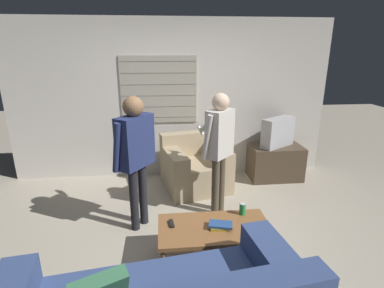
{
  "coord_description": "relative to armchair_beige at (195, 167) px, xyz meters",
  "views": [
    {
      "loc": [
        -0.15,
        -2.85,
        2.09
      ],
      "look_at": [
        0.19,
        0.52,
        1.0
      ],
      "focal_mm": 28.0,
      "sensor_mm": 36.0,
      "label": 1
    }
  ],
  "objects": [
    {
      "name": "tv_stand",
      "position": [
        1.37,
        0.2,
        -0.05
      ],
      "size": [
        0.84,
        0.52,
        0.56
      ],
      "color": "#4C3D2D",
      "rests_on": "ground_plane"
    },
    {
      "name": "ground_plane",
      "position": [
        -0.32,
        -1.43,
        -0.33
      ],
      "size": [
        16.0,
        16.0,
        0.0
      ],
      "primitive_type": "plane",
      "color": "#B2A893"
    },
    {
      "name": "armchair_beige",
      "position": [
        0.0,
        0.0,
        0.0
      ],
      "size": [
        1.09,
        1.05,
        0.81
      ],
      "rotation": [
        0.0,
        0.0,
        3.36
      ],
      "color": "tan",
      "rests_on": "ground_plane"
    },
    {
      "name": "person_right_standing",
      "position": [
        0.21,
        -0.79,
        0.66
      ],
      "size": [
        0.45,
        0.71,
        1.58
      ],
      "rotation": [
        0.0,
        0.0,
        0.8
      ],
      "color": "#4C4233",
      "rests_on": "ground_plane"
    },
    {
      "name": "person_left_standing",
      "position": [
        -0.8,
        -1.01,
        0.69
      ],
      "size": [
        0.51,
        0.78,
        1.6
      ],
      "rotation": [
        0.0,
        0.0,
        0.93
      ],
      "color": "black",
      "rests_on": "ground_plane"
    },
    {
      "name": "book_stack",
      "position": [
        0.06,
        -1.76,
        0.09
      ],
      "size": [
        0.25,
        0.19,
        0.05
      ],
      "color": "gold",
      "rests_on": "coffee_table"
    },
    {
      "name": "soda_can",
      "position": [
        0.34,
        -1.54,
        0.13
      ],
      "size": [
        0.07,
        0.07,
        0.13
      ],
      "color": "#238E47",
      "rests_on": "coffee_table"
    },
    {
      "name": "coffee_table",
      "position": [
        0.01,
        -1.74,
        0.03
      ],
      "size": [
        1.12,
        0.59,
        0.4
      ],
      "color": "brown",
      "rests_on": "ground_plane"
    },
    {
      "name": "spare_remote",
      "position": [
        -0.42,
        -1.66,
        0.08
      ],
      "size": [
        0.06,
        0.13,
        0.02
      ],
      "rotation": [
        0.0,
        0.0,
        0.13
      ],
      "color": "black",
      "rests_on": "coffee_table"
    },
    {
      "name": "wall_back",
      "position": [
        -0.33,
        0.6,
        0.95
      ],
      "size": [
        5.2,
        0.08,
        2.55
      ],
      "color": "silver",
      "rests_on": "ground_plane"
    },
    {
      "name": "tv",
      "position": [
        1.37,
        0.2,
        0.47
      ],
      "size": [
        0.62,
        0.49,
        0.47
      ],
      "rotation": [
        0.0,
        0.0,
        3.7
      ],
      "color": "#B2B2B7",
      "rests_on": "tv_stand"
    }
  ]
}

